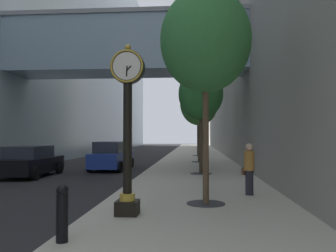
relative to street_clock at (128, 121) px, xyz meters
The scene contains 13 objects.
ground_plane 20.17m from the street_clock, 93.07° to the left, with size 110.00×110.00×0.00m, color #262628.
sidewalk_right 23.18m from the street_clock, 85.65° to the left, with size 5.64×80.00×0.14m, color beige.
building_block_left 28.80m from the street_clock, 120.48° to the left, with size 22.94×80.00×27.24m.
building_block_right 26.97m from the street_clock, 68.47° to the left, with size 9.00×80.00×26.54m.
street_clock is the anchor object (origin of this frame).
bollard_second 2.96m from the street_clock, 109.01° to the right, with size 0.23×0.23×1.07m.
street_tree_near 3.45m from the street_clock, 37.78° to the left, with size 2.63×2.63×6.23m.
street_tree_mid_near 9.65m from the street_clock, 77.96° to the left, with size 2.29×2.29×5.41m.
street_tree_mid_far 17.26m from the street_clock, 83.37° to the left, with size 2.77×2.77×5.87m.
street_tree_far 25.06m from the street_clock, 85.43° to the left, with size 2.66×2.66×6.94m.
pedestrian_walking 4.89m from the street_clock, 42.34° to the left, with size 0.47×0.52×1.69m.
car_black_near 10.96m from the street_clock, 127.97° to the left, with size 2.11×4.33×1.56m.
car_blue_mid 12.84m from the street_clock, 105.33° to the left, with size 2.04×4.63×1.72m.
Camera 1 is at (2.73, -1.49, 2.11)m, focal length 37.12 mm.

